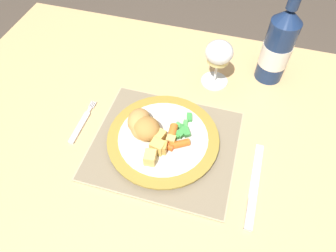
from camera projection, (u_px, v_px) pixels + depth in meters
ground_plane at (175, 227)px, 1.34m from camera, size 6.00×6.00×0.00m
dining_table at (179, 150)px, 0.82m from camera, size 1.30×0.83×0.74m
placemat at (165, 145)px, 0.72m from camera, size 0.34×0.30×0.01m
dinner_plate at (163, 139)px, 0.71m from camera, size 0.27×0.27×0.02m
breaded_croquettes at (144, 127)px, 0.69m from camera, size 0.10×0.10×0.05m
green_beans_pile at (183, 128)px, 0.71m from camera, size 0.05×0.09×0.02m
glazed_carrots at (173, 139)px, 0.69m from camera, size 0.07×0.07×0.02m
fork at (81, 124)px, 0.76m from camera, size 0.02×0.14×0.01m
table_knife at (253, 192)px, 0.65m from camera, size 0.02×0.21×0.01m
wine_glass at (219, 55)px, 0.77m from camera, size 0.07×0.07×0.13m
bottle at (278, 46)px, 0.78m from camera, size 0.08×0.08×0.27m
roast_potatoes at (158, 146)px, 0.67m from camera, size 0.06×0.09×0.03m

